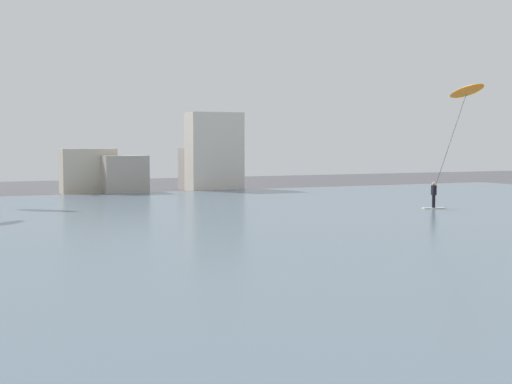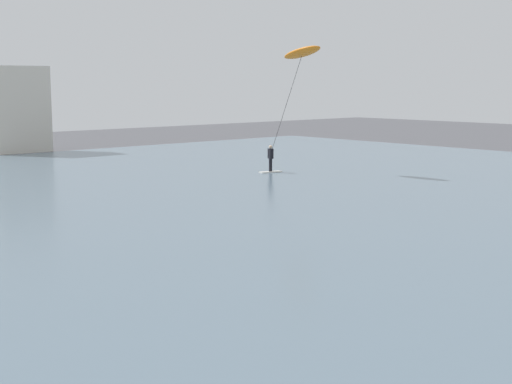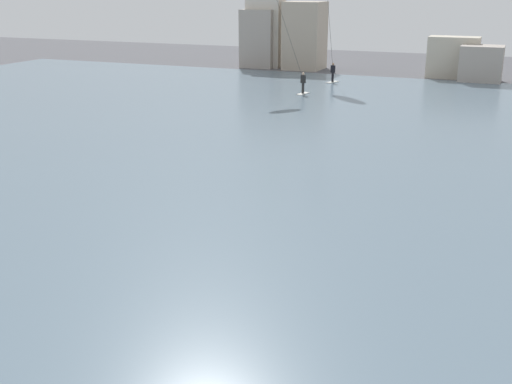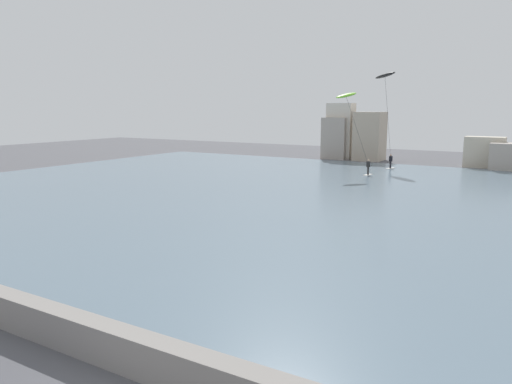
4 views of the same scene
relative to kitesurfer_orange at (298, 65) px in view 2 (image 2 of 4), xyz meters
name	(u,v)px [view 2 (image 2 of 4)]	position (x,y,z in m)	size (l,w,h in m)	color
water_bay	(5,222)	(-19.61, -3.15, -6.45)	(84.00, 52.00, 0.10)	slate
kitesurfer_orange	(298,65)	(0.00, 0.00, 0.00)	(2.33, 3.36, 7.71)	silver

